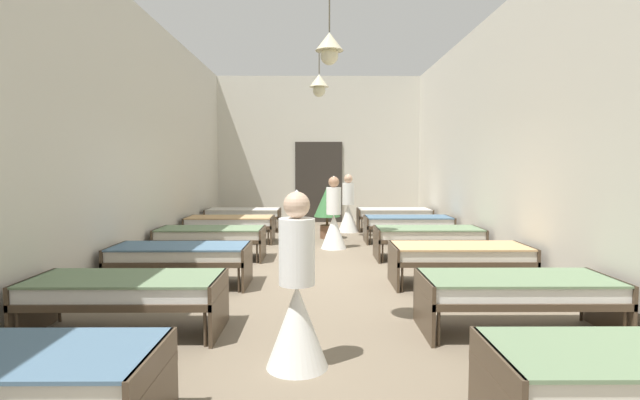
{
  "coord_description": "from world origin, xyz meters",
  "views": [
    {
      "loc": [
        -0.04,
        -7.53,
        1.68
      ],
      "look_at": [
        0.0,
        -0.08,
        1.15
      ],
      "focal_mm": 26.65,
      "sensor_mm": 36.0,
      "label": 1
    }
  ],
  "objects_px": {
    "bed_left_row_3": "(211,235)",
    "nurse_near_aisle": "(334,223)",
    "bed_left_row_1": "(126,290)",
    "bed_right_row_1": "(516,290)",
    "bed_right_row_5": "(394,214)",
    "nurse_far_aisle": "(348,211)",
    "bed_right_row_3": "(428,235)",
    "bed_right_row_2": "(460,255)",
    "bed_left_row_2": "(181,255)",
    "bed_left_row_4": "(230,223)",
    "potted_plant": "(327,205)",
    "nurse_mid_aisle": "(297,305)",
    "bed_left_row_5": "(244,214)",
    "bed_right_row_4": "(408,223)"
  },
  "relations": [
    {
      "from": "bed_right_row_2",
      "to": "bed_right_row_5",
      "type": "distance_m",
      "value": 5.7
    },
    {
      "from": "bed_left_row_1",
      "to": "bed_right_row_1",
      "type": "xyz_separation_m",
      "value": [
        3.91,
        0.0,
        0.0
      ]
    },
    {
      "from": "bed_left_row_2",
      "to": "bed_right_row_4",
      "type": "bearing_deg",
      "value": 44.15
    },
    {
      "from": "bed_right_row_3",
      "to": "bed_left_row_3",
      "type": "bearing_deg",
      "value": 180.0
    },
    {
      "from": "bed_right_row_5",
      "to": "nurse_far_aisle",
      "type": "xyz_separation_m",
      "value": [
        -1.21,
        -0.25,
        0.09
      ]
    },
    {
      "from": "nurse_near_aisle",
      "to": "bed_right_row_1",
      "type": "bearing_deg",
      "value": -28.87
    },
    {
      "from": "bed_left_row_3",
      "to": "bed_right_row_4",
      "type": "distance_m",
      "value": 4.35
    },
    {
      "from": "bed_left_row_1",
      "to": "bed_left_row_4",
      "type": "bearing_deg",
      "value": 90.0
    },
    {
      "from": "bed_right_row_3",
      "to": "nurse_mid_aisle",
      "type": "relative_size",
      "value": 1.28
    },
    {
      "from": "bed_left_row_1",
      "to": "bed_right_row_5",
      "type": "bearing_deg",
      "value": 62.75
    },
    {
      "from": "bed_right_row_1",
      "to": "bed_right_row_3",
      "type": "height_order",
      "value": "same"
    },
    {
      "from": "nurse_mid_aisle",
      "to": "bed_left_row_1",
      "type": "bearing_deg",
      "value": -173.72
    },
    {
      "from": "bed_left_row_2",
      "to": "bed_right_row_3",
      "type": "relative_size",
      "value": 1.0
    },
    {
      "from": "bed_right_row_4",
      "to": "nurse_near_aisle",
      "type": "relative_size",
      "value": 1.28
    },
    {
      "from": "bed_right_row_3",
      "to": "bed_right_row_4",
      "type": "xyz_separation_m",
      "value": [
        0.0,
        1.9,
        0.0
      ]
    },
    {
      "from": "bed_right_row_3",
      "to": "bed_left_row_4",
      "type": "bearing_deg",
      "value": 154.11
    },
    {
      "from": "bed_left_row_1",
      "to": "bed_right_row_2",
      "type": "height_order",
      "value": "same"
    },
    {
      "from": "bed_left_row_4",
      "to": "bed_right_row_5",
      "type": "distance_m",
      "value": 4.35
    },
    {
      "from": "bed_left_row_5",
      "to": "nurse_near_aisle",
      "type": "height_order",
      "value": "nurse_near_aisle"
    },
    {
      "from": "bed_right_row_2",
      "to": "bed_right_row_3",
      "type": "relative_size",
      "value": 1.0
    },
    {
      "from": "bed_left_row_2",
      "to": "nurse_near_aisle",
      "type": "height_order",
      "value": "nurse_near_aisle"
    },
    {
      "from": "bed_left_row_5",
      "to": "bed_right_row_5",
      "type": "xyz_separation_m",
      "value": [
        3.91,
        0.0,
        0.0
      ]
    },
    {
      "from": "bed_right_row_2",
      "to": "nurse_mid_aisle",
      "type": "bearing_deg",
      "value": -128.67
    },
    {
      "from": "nurse_far_aisle",
      "to": "bed_left_row_1",
      "type": "bearing_deg",
      "value": -28.34
    },
    {
      "from": "bed_left_row_2",
      "to": "bed_right_row_2",
      "type": "bearing_deg",
      "value": 0.0
    },
    {
      "from": "nurse_far_aisle",
      "to": "nurse_near_aisle",
      "type": "bearing_deg",
      "value": -18.71
    },
    {
      "from": "bed_left_row_1",
      "to": "bed_left_row_4",
      "type": "relative_size",
      "value": 1.0
    },
    {
      "from": "bed_left_row_3",
      "to": "bed_left_row_4",
      "type": "distance_m",
      "value": 1.9
    },
    {
      "from": "bed_right_row_3",
      "to": "nurse_mid_aisle",
      "type": "height_order",
      "value": "nurse_mid_aisle"
    },
    {
      "from": "bed_right_row_1",
      "to": "nurse_mid_aisle",
      "type": "relative_size",
      "value": 1.28
    },
    {
      "from": "bed_left_row_1",
      "to": "bed_left_row_4",
      "type": "xyz_separation_m",
      "value": [
        0.0,
        5.7,
        0.0
      ]
    },
    {
      "from": "bed_left_row_4",
      "to": "bed_right_row_4",
      "type": "relative_size",
      "value": 1.0
    },
    {
      "from": "bed_left_row_2",
      "to": "bed_right_row_5",
      "type": "relative_size",
      "value": 1.0
    },
    {
      "from": "bed_left_row_3",
      "to": "nurse_mid_aisle",
      "type": "relative_size",
      "value": 1.28
    },
    {
      "from": "bed_left_row_1",
      "to": "bed_right_row_3",
      "type": "xyz_separation_m",
      "value": [
        3.91,
        3.8,
        0.0
      ]
    },
    {
      "from": "bed_right_row_1",
      "to": "bed_right_row_3",
      "type": "bearing_deg",
      "value": 90.0
    },
    {
      "from": "bed_right_row_4",
      "to": "nurse_mid_aisle",
      "type": "height_order",
      "value": "nurse_mid_aisle"
    },
    {
      "from": "bed_right_row_2",
      "to": "potted_plant",
      "type": "bearing_deg",
      "value": 111.98
    },
    {
      "from": "bed_right_row_4",
      "to": "bed_left_row_1",
      "type": "bearing_deg",
      "value": -124.48
    },
    {
      "from": "bed_left_row_3",
      "to": "nurse_far_aisle",
      "type": "bearing_deg",
      "value": 52.75
    },
    {
      "from": "bed_left_row_1",
      "to": "bed_left_row_3",
      "type": "bearing_deg",
      "value": 90.0
    },
    {
      "from": "bed_left_row_2",
      "to": "bed_right_row_5",
      "type": "height_order",
      "value": "same"
    },
    {
      "from": "bed_left_row_1",
      "to": "bed_left_row_5",
      "type": "height_order",
      "value": "same"
    },
    {
      "from": "bed_left_row_3",
      "to": "nurse_near_aisle",
      "type": "height_order",
      "value": "nurse_near_aisle"
    },
    {
      "from": "bed_left_row_1",
      "to": "nurse_mid_aisle",
      "type": "relative_size",
      "value": 1.28
    },
    {
      "from": "nurse_mid_aisle",
      "to": "nurse_near_aisle",
      "type": "bearing_deg",
      "value": 116.18
    },
    {
      "from": "bed_left_row_2",
      "to": "bed_left_row_4",
      "type": "height_order",
      "value": "same"
    },
    {
      "from": "bed_right_row_4",
      "to": "bed_left_row_3",
      "type": "bearing_deg",
      "value": -154.11
    },
    {
      "from": "bed_left_row_2",
      "to": "nurse_near_aisle",
      "type": "xyz_separation_m",
      "value": [
        2.25,
        3.02,
        0.09
      ]
    },
    {
      "from": "bed_right_row_2",
      "to": "bed_left_row_5",
      "type": "xyz_separation_m",
      "value": [
        -3.91,
        5.7,
        0.0
      ]
    }
  ]
}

